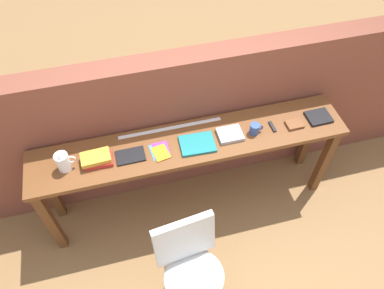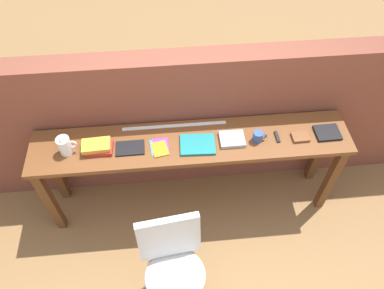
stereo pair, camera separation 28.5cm
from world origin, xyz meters
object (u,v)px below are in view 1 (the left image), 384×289
at_px(pitcher_white, 63,162).
at_px(pamphlet_pile_colourful, 160,151).
at_px(book_stack_leftmost, 97,159).
at_px(multitool_folded, 272,127).
at_px(book_open_centre, 197,144).
at_px(chair_white_moulded, 191,264).
at_px(magazine_cycling, 130,156).
at_px(mug, 255,129).
at_px(leather_journal_brown, 294,124).
at_px(book_repair_rightmost, 319,117).

relative_size(pitcher_white, pamphlet_pile_colourful, 0.97).
height_order(pitcher_white, book_stack_leftmost, pitcher_white).
distance_m(book_stack_leftmost, multitool_folded, 1.38).
bearing_deg(book_open_centre, chair_white_moulded, -105.36).
bearing_deg(chair_white_moulded, pitcher_white, 132.98).
bearing_deg(magazine_cycling, multitool_folded, -0.11).
relative_size(chair_white_moulded, book_stack_leftmost, 3.85).
xyz_separation_m(chair_white_moulded, magazine_cycling, (-0.27, 0.78, 0.36)).
relative_size(chair_white_moulded, pitcher_white, 4.85).
bearing_deg(multitool_folded, book_open_centre, -177.90).
height_order(chair_white_moulded, pamphlet_pile_colourful, chair_white_moulded).
distance_m(book_open_centre, mug, 0.47).
bearing_deg(multitool_folded, magazine_cycling, -179.65).
relative_size(chair_white_moulded, book_open_centre, 3.35).
xyz_separation_m(magazine_cycling, book_open_centre, (0.51, -0.02, 0.00)).
bearing_deg(leather_journal_brown, book_open_centre, 178.62).
distance_m(mug, book_repair_rightmost, 0.56).
bearing_deg(multitool_folded, chair_white_moulded, -138.04).
height_order(book_stack_leftmost, mug, mug).
bearing_deg(pitcher_white, magazine_cycling, -1.48).
relative_size(book_open_centre, book_repair_rightmost, 1.38).
bearing_deg(leather_journal_brown, mug, 177.22).
bearing_deg(pamphlet_pile_colourful, chair_white_moulded, -86.94).
bearing_deg(chair_white_moulded, book_stack_leftmost, 122.67).
relative_size(book_stack_leftmost, mug, 2.11).
bearing_deg(book_repair_rightmost, book_open_centre, -179.52).
bearing_deg(magazine_cycling, leather_journal_brown, -1.18).
relative_size(multitool_folded, leather_journal_brown, 0.85).
bearing_deg(pamphlet_pile_colourful, multitool_folded, 1.04).
height_order(magazine_cycling, mug, mug).
height_order(leather_journal_brown, book_repair_rightmost, leather_journal_brown).
relative_size(magazine_cycling, leather_journal_brown, 1.67).
distance_m(magazine_cycling, book_open_centre, 0.51).
distance_m(pitcher_white, book_stack_leftmost, 0.23).
xyz_separation_m(chair_white_moulded, book_repair_rightmost, (1.28, 0.79, 0.36)).
bearing_deg(book_repair_rightmost, chair_white_moulded, -149.20).
xyz_separation_m(magazine_cycling, book_repair_rightmost, (1.54, 0.01, 0.00)).
xyz_separation_m(book_open_centre, book_repair_rightmost, (1.03, 0.02, 0.00)).
xyz_separation_m(book_stack_leftmost, book_repair_rightmost, (1.79, -0.00, -0.02)).
bearing_deg(pitcher_white, book_stack_leftmost, -0.11).
relative_size(magazine_cycling, mug, 1.97).
xyz_separation_m(book_open_centre, mug, (0.47, 0.01, 0.03)).
relative_size(pitcher_white, book_stack_leftmost, 0.79).
bearing_deg(mug, book_stack_leftmost, 179.07).
height_order(chair_white_moulded, book_stack_leftmost, book_stack_leftmost).
relative_size(magazine_cycling, multitool_folded, 1.97).
bearing_deg(pitcher_white, leather_journal_brown, -0.92).
relative_size(pamphlet_pile_colourful, mug, 1.72).
xyz_separation_m(book_stack_leftmost, mug, (1.22, -0.02, 0.01)).
relative_size(book_open_centre, leather_journal_brown, 2.05).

